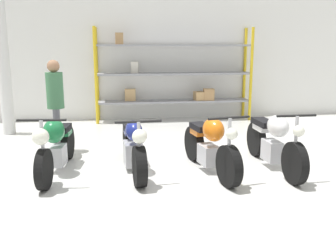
{
  "coord_description": "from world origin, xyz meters",
  "views": [
    {
      "loc": [
        -0.82,
        -5.75,
        2.03
      ],
      "look_at": [
        0.0,
        0.4,
        0.7
      ],
      "focal_mm": 40.0,
      "sensor_mm": 36.0,
      "label": 1
    }
  ],
  "objects": [
    {
      "name": "back_wall",
      "position": [
        0.0,
        4.82,
        1.8
      ],
      "size": [
        30.0,
        0.08,
        3.6
      ],
      "color": "white",
      "rests_on": "ground_plane"
    },
    {
      "name": "support_pillar",
      "position": [
        -3.4,
        3.27,
        1.8
      ],
      "size": [
        0.28,
        0.28,
        3.6
      ],
      "color": "silver",
      "rests_on": "ground_plane"
    },
    {
      "name": "motorcycle_blue",
      "position": [
        -0.6,
        0.22,
        0.41
      ],
      "size": [
        0.68,
        2.13,
        0.98
      ],
      "rotation": [
        0.0,
        0.0,
        -1.49
      ],
      "color": "black",
      "rests_on": "ground_plane"
    },
    {
      "name": "motorcycle_green",
      "position": [
        -1.84,
        0.25,
        0.48
      ],
      "size": [
        0.69,
        2.13,
        1.03
      ],
      "rotation": [
        0.0,
        0.0,
        -1.67
      ],
      "color": "black",
      "rests_on": "ground_plane"
    },
    {
      "name": "shelving_rack",
      "position": [
        0.66,
        4.46,
        1.24
      ],
      "size": [
        4.28,
        0.63,
        2.53
      ],
      "color": "gold",
      "rests_on": "ground_plane"
    },
    {
      "name": "motorcycle_white",
      "position": [
        1.74,
        0.03,
        0.48
      ],
      "size": [
        0.61,
        2.15,
        1.05
      ],
      "rotation": [
        0.0,
        0.0,
        -1.55
      ],
      "color": "black",
      "rests_on": "ground_plane"
    },
    {
      "name": "person_browsing",
      "position": [
        -2.02,
        1.56,
        1.05
      ],
      "size": [
        0.37,
        0.37,
        1.78
      ],
      "rotation": [
        0.0,
        0.0,
        3.3
      ],
      "color": "#595960",
      "rests_on": "ground_plane"
    },
    {
      "name": "motorcycle_orange",
      "position": [
        0.63,
        -0.04,
        0.46
      ],
      "size": [
        0.68,
        1.99,
        1.04
      ],
      "rotation": [
        0.0,
        0.0,
        -1.39
      ],
      "color": "black",
      "rests_on": "ground_plane"
    },
    {
      "name": "ground_plane",
      "position": [
        0.0,
        0.0,
        0.0
      ],
      "size": [
        30.0,
        30.0,
        0.0
      ],
      "primitive_type": "plane",
      "color": "silver"
    }
  ]
}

